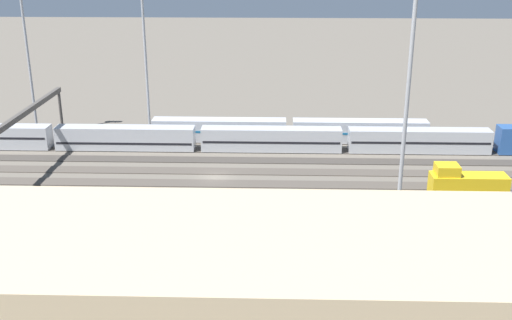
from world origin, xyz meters
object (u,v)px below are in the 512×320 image
(train_on_track_7, at_px, (212,215))
(light_mast_2, at_px, (144,31))
(light_mast_0, at_px, (26,42))
(train_on_track_5, at_px, (466,186))
(maintenance_shed, at_px, (208,315))
(light_mast_3, at_px, (409,74))
(train_on_track_0, at_px, (289,130))
(train_on_track_1, at_px, (258,139))
(signal_gantry, at_px, (13,125))

(train_on_track_7, xyz_separation_m, light_mast_2, (14.75, -37.50, 16.59))
(light_mast_0, bearing_deg, train_on_track_5, 157.41)
(train_on_track_5, relative_size, maintenance_shed, 0.21)
(light_mast_2, bearing_deg, light_mast_3, 130.99)
(train_on_track_0, distance_m, train_on_track_1, 7.24)
(train_on_track_0, bearing_deg, signal_gantry, 23.48)
(light_mast_3, height_order, maintenance_shed, light_mast_3)
(train_on_track_5, height_order, signal_gantry, signal_gantry)
(train_on_track_5, height_order, train_on_track_1, train_on_track_5)
(signal_gantry, bearing_deg, maintenance_shed, 126.12)
(light_mast_0, height_order, light_mast_3, light_mast_3)
(train_on_track_0, relative_size, light_mast_3, 1.47)
(train_on_track_0, distance_m, train_on_track_7, 36.40)
(train_on_track_7, bearing_deg, light_mast_0, -47.32)
(train_on_track_1, bearing_deg, signal_gantry, 19.63)
(train_on_track_7, relative_size, light_mast_2, 4.06)
(train_on_track_1, bearing_deg, light_mast_2, -21.04)
(train_on_track_5, distance_m, light_mast_3, 25.39)
(signal_gantry, bearing_deg, train_on_track_0, -156.52)
(train_on_track_1, bearing_deg, maintenance_shed, 87.83)
(train_on_track_5, bearing_deg, train_on_track_7, 16.91)
(train_on_track_1, bearing_deg, light_mast_3, 115.87)
(train_on_track_7, height_order, light_mast_2, light_mast_2)
(light_mast_0, relative_size, light_mast_2, 0.86)
(signal_gantry, distance_m, maintenance_shed, 55.75)
(train_on_track_0, height_order, light_mast_2, light_mast_2)
(train_on_track_5, distance_m, signal_gantry, 63.88)
(light_mast_2, relative_size, light_mast_3, 0.92)
(train_on_track_1, relative_size, maintenance_shed, 2.37)
(train_on_track_5, xyz_separation_m, train_on_track_1, (28.15, -20.00, -0.09))
(train_on_track_5, xyz_separation_m, light_mast_2, (47.64, -27.50, 16.44))
(light_mast_0, xyz_separation_m, signal_gantry, (-5.13, 20.92, -8.68))
(train_on_track_0, xyz_separation_m, light_mast_2, (24.73, -2.50, 16.58))
(train_on_track_1, xyz_separation_m, maintenance_shed, (2.18, 57.52, 4.66))
(train_on_track_5, height_order, light_mast_2, light_mast_2)
(train_on_track_0, relative_size, signal_gantry, 1.18)
(maintenance_shed, bearing_deg, light_mast_2, -75.09)
(light_mast_0, xyz_separation_m, maintenance_shed, (-37.98, 65.95, -9.69))
(train_on_track_0, bearing_deg, maintenance_shed, 83.23)
(signal_gantry, height_order, maintenance_shed, maintenance_shed)
(light_mast_3, distance_m, signal_gantry, 56.97)
(train_on_track_5, xyz_separation_m, light_mast_3, (11.77, 13.77, 17.79))
(train_on_track_0, height_order, light_mast_0, light_mast_0)
(train_on_track_1, distance_m, maintenance_shed, 57.75)
(train_on_track_0, distance_m, maintenance_shed, 63.14)
(train_on_track_5, bearing_deg, light_mast_2, -29.99)
(train_on_track_0, height_order, signal_gantry, signal_gantry)
(signal_gantry, xyz_separation_m, maintenance_shed, (-32.85, 45.02, -1.01))
(train_on_track_5, distance_m, light_mast_0, 75.35)
(light_mast_0, relative_size, light_mast_3, 0.80)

